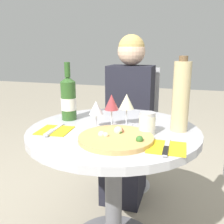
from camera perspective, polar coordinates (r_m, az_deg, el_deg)
The scene contains 12 objects.
dining_table at distance 1.31m, azimuth 0.35°, elevation -11.20°, with size 0.85×0.85×0.71m.
chair_behind_diner at distance 2.03m, azimuth 4.56°, elevation -4.02°, with size 0.38×0.38×0.95m.
seated_diner at distance 1.87m, azimuth 3.62°, elevation -2.64°, with size 0.33×0.46×1.20m.
pizza_large at distance 1.08m, azimuth 0.96°, elevation -5.90°, with size 0.32×0.32×0.05m.
wine_bottle at distance 1.39m, azimuth -9.91°, elevation 3.06°, with size 0.08×0.08×0.31m.
tall_carafe at distance 1.21m, azimuth 15.48°, elevation 3.47°, with size 0.08×0.08×0.35m.
sugar_shaker at distance 1.16m, azimuth 8.04°, elevation -2.56°, with size 0.08×0.08×0.10m.
wine_glass_center at distance 1.24m, azimuth -0.10°, elevation 2.10°, with size 0.07×0.07×0.16m.
wine_glass_front_left at distance 1.22m, azimuth -3.66°, elevation 0.83°, with size 0.07×0.07×0.14m.
wine_glass_back_right at distance 1.26m, azimuth 3.35°, elevation 2.30°, with size 0.08×0.08×0.16m.
place_setting_left at distance 1.23m, azimuth -13.04°, elevation -4.10°, with size 0.16×0.19×0.01m.
place_setting_right at distance 1.02m, azimuth 12.35°, elevation -7.95°, with size 0.15×0.19×0.01m.
Camera 1 is at (0.34, -1.13, 1.10)m, focal length 40.00 mm.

